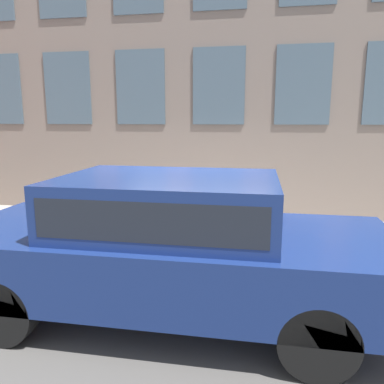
{
  "coord_description": "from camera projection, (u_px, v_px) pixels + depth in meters",
  "views": [
    {
      "loc": [
        -5.55,
        -0.93,
        2.35
      ],
      "look_at": [
        0.78,
        0.2,
        1.11
      ],
      "focal_mm": 35.0,
      "sensor_mm": 36.0,
      "label": 1
    }
  ],
  "objects": [
    {
      "name": "ground_plane",
      "position": [
        196.0,
        270.0,
        5.97
      ],
      "size": [
        80.0,
        80.0,
        0.0
      ],
      "primitive_type": "plane",
      "color": "#514F4C"
    },
    {
      "name": "sidewalk",
      "position": [
        208.0,
        237.0,
        7.46
      ],
      "size": [
        3.11,
        60.0,
        0.13
      ],
      "color": "#A8A093",
      "rests_on": "ground_plane"
    },
    {
      "name": "building_facade",
      "position": [
        220.0,
        38.0,
        8.34
      ],
      "size": [
        0.33,
        40.0,
        8.29
      ],
      "color": "gray",
      "rests_on": "ground_plane"
    },
    {
      "name": "fire_hydrant",
      "position": [
        175.0,
        227.0,
        6.48
      ],
      "size": [
        0.29,
        0.42,
        0.77
      ],
      "color": "red",
      "rests_on": "sidewalk"
    },
    {
      "name": "person",
      "position": [
        208.0,
        207.0,
        6.79
      ],
      "size": [
        0.27,
        0.18,
        1.13
      ],
      "rotation": [
        0.0,
        0.0,
        -3.05
      ],
      "color": "#726651",
      "rests_on": "sidewalk"
    },
    {
      "name": "parked_car_navy_near",
      "position": [
        169.0,
        240.0,
        4.43
      ],
      "size": [
        2.01,
        5.15,
        1.72
      ],
      "color": "black",
      "rests_on": "ground_plane"
    }
  ]
}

